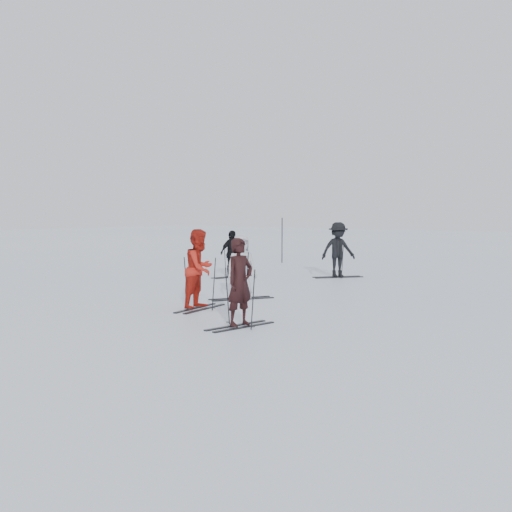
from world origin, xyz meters
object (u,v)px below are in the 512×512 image
Objects in this scene: skier_uphill_left at (232,254)px; piste_marker at (282,240)px; skier_grey at (241,268)px; skier_red at (200,270)px; skier_near_dark at (240,283)px; skier_uphill_far at (338,250)px.

skier_uphill_left is 6.40m from piste_marker.
skier_red is at bearing -141.10° from skier_grey.
skier_near_dark is 15.50m from piste_marker.
skier_red is 7.09m from skier_uphill_left.
skier_uphill_left is 0.85× the size of skier_uphill_far.
skier_grey is 5.42m from skier_uphill_left.
skier_near_dark is at bearing -128.76° from skier_red.
skier_near_dark is at bearing -111.59° from skier_grey.
piste_marker is (-5.93, 12.00, 0.08)m from skier_red.
skier_uphill_far reaches higher than skier_uphill_left.
skier_near_dark is 9.77m from skier_uphill_far.
skier_red is at bearing -134.70° from skier_uphill_left.
skier_red is 1.15× the size of skier_uphill_left.
skier_near_dark is 0.92× the size of skier_uphill_far.
piste_marker is (-8.06, 13.24, 0.13)m from skier_near_dark.
skier_red is 8.09m from skier_uphill_far.
piste_marker reaches higher than skier_red.
skier_uphill_far is at bearing -1.95° from skier_red.
skier_uphill_left is (-3.86, 5.94, -0.12)m from skier_red.
piste_marker is at bearing 89.57° from skier_uphill_far.
skier_uphill_left is at bearing 72.28° from skier_grey.
skier_near_dark is at bearing -127.86° from skier_uphill_left.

